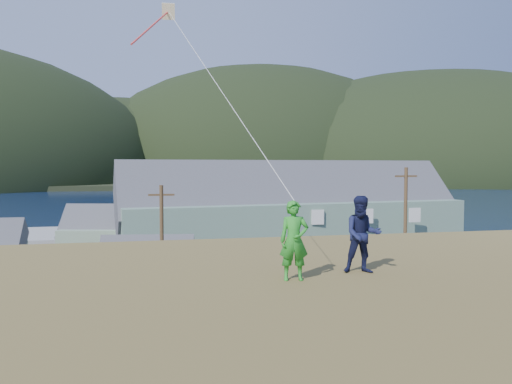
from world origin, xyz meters
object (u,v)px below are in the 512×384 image
(lodge, at_px, (293,214))
(kite_flyer_green, at_px, (294,240))
(wharf, at_px, (108,235))
(shed_white, at_px, (147,269))
(shed_palegreen_far, at_px, (112,233))
(kite_flyer_navy, at_px, (362,234))

(lodge, relative_size, kite_flyer_green, 20.49)
(wharf, relative_size, shed_white, 3.49)
(lodge, distance_m, shed_palegreen_far, 19.24)
(lodge, relative_size, shed_white, 4.88)
(shed_palegreen_far, bearing_deg, shed_white, -64.89)
(wharf, height_order, kite_flyer_green, kite_flyer_green)
(lodge, height_order, shed_white, lodge)
(wharf, height_order, kite_flyer_navy, kite_flyer_navy)
(lodge, bearing_deg, kite_flyer_green, -112.97)
(shed_white, relative_size, kite_flyer_navy, 4.06)
(shed_white, distance_m, shed_palegreen_far, 17.54)
(wharf, relative_size, kite_flyer_green, 14.64)
(shed_palegreen_far, bearing_deg, lodge, -2.02)
(shed_white, xyz_separation_m, shed_palegreen_far, (-3.80, 17.11, 0.51))
(shed_palegreen_far, relative_size, kite_flyer_navy, 6.12)
(shed_palegreen_far, bearing_deg, kite_flyer_green, -67.88)
(shed_white, bearing_deg, lodge, 47.56)
(shed_palegreen_far, distance_m, kite_flyer_green, 44.84)
(shed_white, relative_size, kite_flyer_green, 4.20)
(shed_white, distance_m, kite_flyer_navy, 27.57)
(shed_white, xyz_separation_m, kite_flyer_green, (3.57, -26.77, 5.96))
(wharf, xyz_separation_m, lodge, (20.18, -20.06, 4.34))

